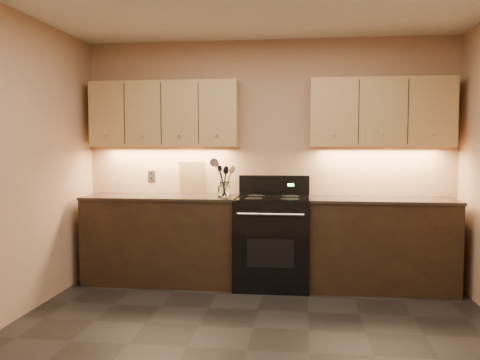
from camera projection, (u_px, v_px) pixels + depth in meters
name	position (u px, v px, depth m)	size (l,w,h in m)	color
floor	(247.00, 350.00, 3.64)	(4.00, 4.00, 0.00)	black
wall_back	(267.00, 160.00, 5.53)	(4.00, 0.04, 2.60)	tan
counter_left	(162.00, 239.00, 5.43)	(1.62, 0.62, 0.93)	black
counter_right	(381.00, 244.00, 5.15)	(1.46, 0.62, 0.93)	black
stove	(272.00, 240.00, 5.27)	(0.76, 0.68, 1.14)	black
upper_cab_left	(165.00, 114.00, 5.49)	(1.60, 0.30, 0.70)	tan
upper_cab_right	(381.00, 113.00, 5.21)	(1.44, 0.30, 0.70)	tan
outlet_plate	(152.00, 176.00, 5.70)	(0.09, 0.01, 0.12)	#B2B5BA
utensil_crock	(224.00, 190.00, 5.25)	(0.15, 0.15, 0.16)	white
cutting_board	(193.00, 177.00, 5.61)	(0.29, 0.02, 0.37)	tan
wooden_spoon	(222.00, 180.00, 5.24)	(0.06, 0.06, 0.32)	tan
black_spoon	(223.00, 181.00, 5.26)	(0.06, 0.06, 0.31)	black
black_turner	(225.00, 180.00, 5.23)	(0.08, 0.08, 0.32)	black
steel_spatula	(227.00, 177.00, 5.25)	(0.08, 0.08, 0.38)	silver
steel_skimmer	(227.00, 176.00, 5.23)	(0.09, 0.09, 0.40)	silver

